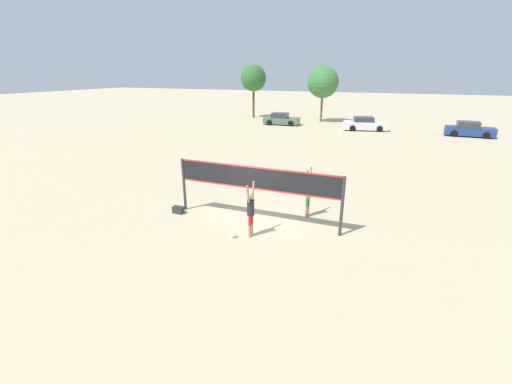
% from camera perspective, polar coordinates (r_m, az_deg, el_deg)
% --- Properties ---
extents(ground_plane, '(200.00, 200.00, 0.00)m').
position_cam_1_polar(ground_plane, '(14.75, 0.00, -4.87)').
color(ground_plane, '#C6B28C').
extents(volleyball_net, '(7.23, 0.12, 2.42)m').
position_cam_1_polar(volleyball_net, '(14.14, 0.00, 1.43)').
color(volleyball_net, '#38383D').
rests_on(volleyball_net, ground_plane).
extents(player_spiker, '(0.28, 0.71, 2.17)m').
position_cam_1_polar(player_spiker, '(13.02, -0.90, -2.81)').
color(player_spiker, tan).
rests_on(player_spiker, ground_plane).
extents(player_blocker, '(0.28, 0.71, 2.21)m').
position_cam_1_polar(player_blocker, '(14.99, 8.71, 0.10)').
color(player_blocker, tan).
rests_on(player_blocker, ground_plane).
extents(volleyball, '(0.23, 0.23, 0.23)m').
position_cam_1_polar(volleyball, '(13.34, -3.77, -7.13)').
color(volleyball, silver).
rests_on(volleyball, ground_plane).
extents(gear_bag, '(0.49, 0.28, 0.32)m').
position_cam_1_polar(gear_bag, '(15.90, -12.83, -2.91)').
color(gear_bag, '#2D2D33').
rests_on(gear_bag, ground_plane).
extents(parked_car_near, '(4.34, 2.15, 1.41)m').
position_cam_1_polar(parked_car_near, '(42.12, 4.23, 11.96)').
color(parked_car_near, '#4C6B4C').
rests_on(parked_car_near, ground_plane).
extents(parked_car_mid, '(4.81, 2.83, 1.45)m').
position_cam_1_polar(parked_car_mid, '(39.74, 17.68, 10.71)').
color(parked_car_mid, silver).
rests_on(parked_car_mid, ground_plane).
extents(parked_car_far, '(4.44, 2.06, 1.44)m').
position_cam_1_polar(parked_car_far, '(40.25, 31.98, 8.80)').
color(parked_car_far, navy).
rests_on(parked_car_far, ground_plane).
extents(tree_left_cluster, '(3.81, 3.81, 6.74)m').
position_cam_1_polar(tree_left_cluster, '(44.91, 11.12, 17.50)').
color(tree_left_cluster, brown).
rests_on(tree_left_cluster, ground_plane).
extents(tree_right_cluster, '(3.45, 3.45, 6.95)m').
position_cam_1_polar(tree_right_cluster, '(48.70, -0.42, 18.42)').
color(tree_right_cluster, '#4C3823').
rests_on(tree_right_cluster, ground_plane).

